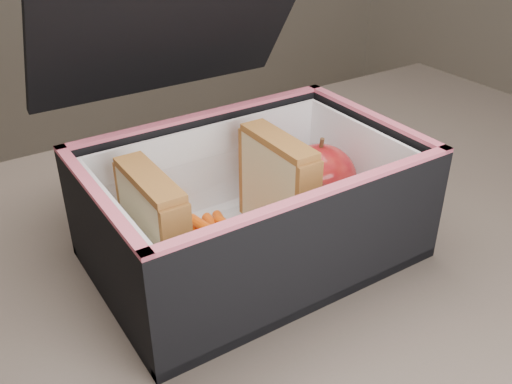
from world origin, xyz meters
TOP-DOWN VIEW (x-y plane):
  - kitchen_table at (0.00, 0.00)m, footprint 1.20×0.80m
  - lunch_bag at (-0.02, 0.05)m, footprint 0.30×0.31m
  - plastic_tub at (-0.05, 0.05)m, footprint 0.18×0.13m
  - sandwich_left at (-0.12, 0.05)m, footprint 0.03×0.09m
  - sandwich_right at (0.01, 0.05)m, footprint 0.03×0.09m
  - carrot_sticks at (-0.05, 0.05)m, footprint 0.06×0.14m
  - paper_napkin at (0.07, 0.06)m, footprint 0.10×0.10m
  - red_apple at (0.07, 0.06)m, footprint 0.10×0.10m

SIDE VIEW (x-z plane):
  - kitchen_table at x=0.00m, z-range 0.28..1.03m
  - paper_napkin at x=0.07m, z-range 0.76..0.77m
  - carrot_sticks at x=-0.05m, z-range 0.77..0.80m
  - plastic_tub at x=-0.05m, z-range 0.76..0.84m
  - red_apple at x=0.07m, z-range 0.77..0.85m
  - lunch_bag at x=-0.02m, z-range 0.68..0.96m
  - sandwich_left at x=-0.12m, z-range 0.77..0.87m
  - sandwich_right at x=0.01m, z-range 0.77..0.87m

